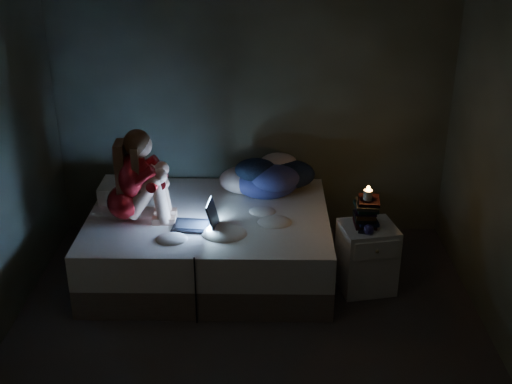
{
  "coord_description": "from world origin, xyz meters",
  "views": [
    {
      "loc": [
        0.12,
        -3.76,
        2.96
      ],
      "look_at": [
        0.05,
        1.0,
        0.8
      ],
      "focal_mm": 45.37,
      "sensor_mm": 36.0,
      "label": 1
    }
  ],
  "objects_px": {
    "nightstand": "(367,257)",
    "phone": "(361,228)",
    "woman": "(124,176)",
    "candle": "(368,194)",
    "bed": "(210,242)",
    "laptop": "(194,213)"
  },
  "relations": [
    {
      "from": "laptop",
      "to": "candle",
      "type": "relative_size",
      "value": 4.38
    },
    {
      "from": "candle",
      "to": "phone",
      "type": "bearing_deg",
      "value": -123.82
    },
    {
      "from": "candle",
      "to": "phone",
      "type": "distance_m",
      "value": 0.28
    },
    {
      "from": "woman",
      "to": "phone",
      "type": "xyz_separation_m",
      "value": [
        1.89,
        -0.17,
        -0.37
      ]
    },
    {
      "from": "woman",
      "to": "candle",
      "type": "bearing_deg",
      "value": -5.51
    },
    {
      "from": "bed",
      "to": "laptop",
      "type": "relative_size",
      "value": 5.71
    },
    {
      "from": "nightstand",
      "to": "phone",
      "type": "distance_m",
      "value": 0.3
    },
    {
      "from": "bed",
      "to": "woman",
      "type": "xyz_separation_m",
      "value": [
        -0.65,
        -0.13,
        0.67
      ]
    },
    {
      "from": "nightstand",
      "to": "phone",
      "type": "height_order",
      "value": "phone"
    },
    {
      "from": "nightstand",
      "to": "candle",
      "type": "relative_size",
      "value": 7.14
    },
    {
      "from": "candle",
      "to": "phone",
      "type": "relative_size",
      "value": 0.57
    },
    {
      "from": "bed",
      "to": "woman",
      "type": "distance_m",
      "value": 0.94
    },
    {
      "from": "woman",
      "to": "candle",
      "type": "relative_size",
      "value": 9.84
    },
    {
      "from": "laptop",
      "to": "candle",
      "type": "xyz_separation_m",
      "value": [
        1.38,
        0.01,
        0.17
      ]
    },
    {
      "from": "laptop",
      "to": "phone",
      "type": "bearing_deg",
      "value": 3.12
    },
    {
      "from": "bed",
      "to": "phone",
      "type": "bearing_deg",
      "value": -13.49
    },
    {
      "from": "laptop",
      "to": "candle",
      "type": "bearing_deg",
      "value": 5.93
    },
    {
      "from": "woman",
      "to": "nightstand",
      "type": "distance_m",
      "value": 2.07
    },
    {
      "from": "bed",
      "to": "phone",
      "type": "height_order",
      "value": "phone"
    },
    {
      "from": "woman",
      "to": "laptop",
      "type": "relative_size",
      "value": 2.24
    },
    {
      "from": "nightstand",
      "to": "phone",
      "type": "xyz_separation_m",
      "value": [
        -0.07,
        -0.05,
        0.29
      ]
    },
    {
      "from": "woman",
      "to": "candle",
      "type": "distance_m",
      "value": 1.94
    }
  ]
}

